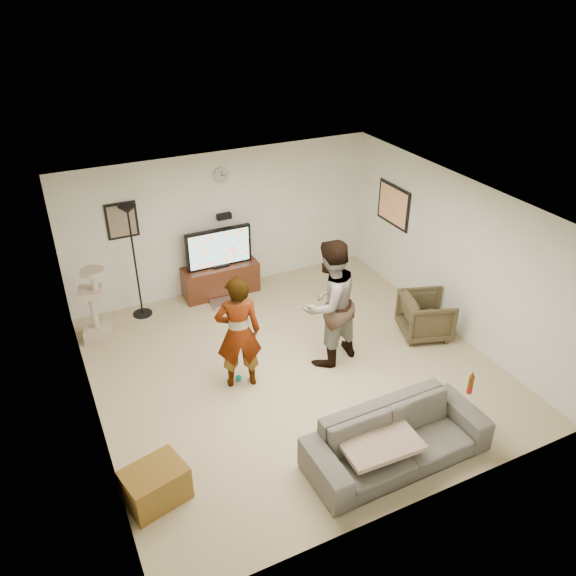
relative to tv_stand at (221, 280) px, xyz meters
name	(u,v)px	position (x,y,z in m)	size (l,w,h in m)	color
floor	(293,368)	(0.19, -2.50, -0.29)	(5.50, 5.50, 0.02)	tan
ceiling	(294,207)	(0.19, -2.50, 2.23)	(5.50, 5.50, 0.02)	white
wall_back	(223,222)	(0.19, 0.25, 0.97)	(5.50, 0.04, 2.50)	beige
wall_front	(418,421)	(0.19, -5.25, 0.97)	(5.50, 0.04, 2.50)	beige
wall_left	(84,345)	(-2.56, -2.50, 0.97)	(0.04, 5.50, 2.50)	beige
wall_right	(453,255)	(2.94, -2.50, 0.97)	(0.04, 5.50, 2.50)	beige
wall_clock	(221,175)	(0.19, 0.22, 1.82)	(0.26, 0.26, 0.04)	white
wall_speaker	(224,216)	(0.19, 0.19, 1.10)	(0.25, 0.10, 0.10)	black
picture_back	(122,221)	(-1.51, 0.23, 1.32)	(0.42, 0.03, 0.52)	#706251
picture_right	(393,205)	(2.92, -0.90, 1.22)	(0.03, 0.78, 0.62)	#FFA06C
tv_stand	(221,280)	(0.00, 0.00, 0.00)	(1.33, 0.45, 0.56)	#391A0E
console_box	(223,303)	(-0.12, -0.40, -0.24)	(0.40, 0.30, 0.07)	#B7B7C4
tv	(219,248)	(0.00, 0.00, 0.62)	(1.17, 0.08, 0.69)	black
tv_screen	(220,249)	(0.00, -0.04, 0.62)	(1.07, 0.01, 0.61)	#1DD3FE
floor_lamp	(135,263)	(-1.45, -0.09, 0.69)	(0.32, 0.32, 1.94)	black
cat_tree	(92,305)	(-2.24, -0.48, 0.34)	(0.39, 0.39, 1.23)	tan
person_left	(238,333)	(-0.62, -2.50, 0.57)	(0.62, 0.41, 1.70)	#9F9FAA
person_right	(329,304)	(0.74, -2.54, 0.69)	(0.94, 0.73, 1.93)	navy
sofa	(397,439)	(0.50, -4.63, 0.04)	(2.20, 0.86, 0.64)	#4D4A43
throw_blanket	(377,439)	(0.22, -4.63, 0.16)	(0.90, 0.70, 0.06)	tan
beer_bottle	(471,385)	(1.52, -4.63, 0.49)	(0.06, 0.06, 0.25)	#5A2F0A
armchair	(426,316)	(2.46, -2.64, 0.07)	(0.73, 0.76, 0.69)	#39311E
side_table	(155,485)	(-2.21, -3.97, -0.06)	(0.65, 0.49, 0.44)	brown
toy_ball	(239,378)	(-0.63, -2.43, -0.23)	(0.09, 0.09, 0.09)	#009389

